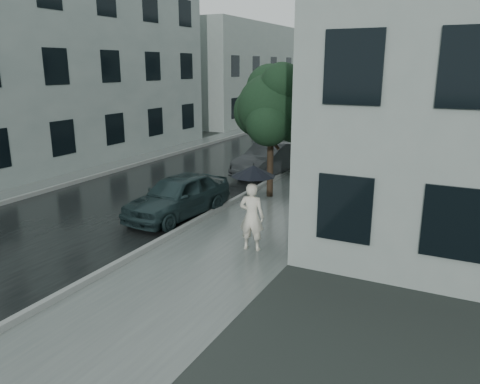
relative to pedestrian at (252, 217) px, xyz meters
The scene contains 15 objects.
ground 2.34m from the pedestrian, 111.97° to the right, with size 120.00×120.00×0.00m, color black.
sidewalk 10.06m from the pedestrian, 93.19° to the left, with size 3.50×60.00×0.01m, color slate.
kerb_near 10.31m from the pedestrian, 103.40° to the left, with size 0.15×60.00×0.15m, color slate.
asphalt_road 11.64m from the pedestrian, 120.46° to the left, with size 6.85×60.00×0.00m, color black.
kerb_far 13.74m from the pedestrian, 133.17° to the left, with size 0.15×60.00×0.15m, color slate.
sidewalk_far 14.39m from the pedestrian, 135.87° to the left, with size 1.70×60.00×0.01m, color #4C5451.
building_near 18.46m from the pedestrian, 75.07° to the left, with size 7.02×36.00×9.00m.
building_far_a 16.23m from the pedestrian, 157.63° to the left, with size 7.02×20.00×9.50m.
building_far_b 31.72m from the pedestrian, 117.50° to the left, with size 7.02×18.00×8.00m.
pedestrian is the anchor object (origin of this frame).
umbrella 1.20m from the pedestrian, ahead, with size 1.45×1.45×1.36m.
street_tree 5.80m from the pedestrian, 107.54° to the left, with size 3.12×2.83×4.76m.
lamp_post 11.07m from the pedestrian, 101.63° to the left, with size 0.82×0.48×5.54m.
car_near 3.57m from the pedestrian, 155.65° to the left, with size 1.60×3.98×1.36m, color #1B2D2F.
car_far 8.79m from the pedestrian, 110.01° to the left, with size 1.45×4.15×1.37m, color #262A2C.
Camera 1 is at (5.62, -8.31, 4.63)m, focal length 35.00 mm.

